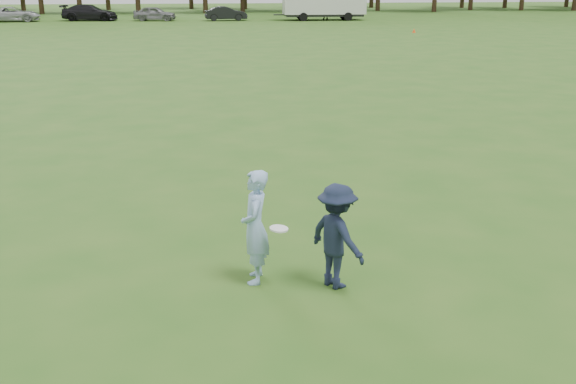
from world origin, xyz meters
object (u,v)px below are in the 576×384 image
at_px(car_c, 13,14).
at_px(cargo_trailer, 324,2).
at_px(car_d, 90,13).
at_px(field_cone, 414,31).
at_px(player_far_d, 326,10).
at_px(defender, 337,236).
at_px(car_f, 226,14).
at_px(car_e, 155,14).
at_px(thrower, 255,227).

bearing_deg(car_c, cargo_trailer, -97.52).
relative_size(car_d, field_cone, 17.67).
xyz_separation_m(player_far_d, field_cone, (4.33, -15.67, -0.79)).
relative_size(defender, field_cone, 5.21).
bearing_deg(player_far_d, car_d, 147.34).
xyz_separation_m(car_f, field_cone, (14.22, -15.85, -0.52)).
distance_m(car_e, cargo_trailer, 16.58).
bearing_deg(car_f, field_cone, -142.90).
height_order(car_c, car_f, car_c).
distance_m(car_d, cargo_trailer, 22.93).
xyz_separation_m(car_c, car_e, (13.38, -0.25, -0.00)).
bearing_deg(defender, field_cone, -50.64).
relative_size(thrower, defender, 1.10).
bearing_deg(car_d, car_e, -91.72).
xyz_separation_m(thrower, car_f, (1.03, 58.97, -0.18)).
bearing_deg(car_d, field_cone, -116.19).
bearing_deg(player_far_d, car_f, 149.99).
bearing_deg(car_e, player_far_d, -84.23).
height_order(thrower, player_far_d, player_far_d).
bearing_deg(field_cone, thrower, -109.48).
bearing_deg(car_c, car_e, -96.48).
distance_m(car_c, car_d, 7.09).
relative_size(car_c, cargo_trailer, 0.55).
height_order(car_c, car_e, car_c).
xyz_separation_m(thrower, defender, (1.16, -0.31, -0.08)).
distance_m(car_f, field_cone, 21.30).
distance_m(thrower, player_far_d, 59.80).
bearing_deg(car_c, field_cone, -121.08).
height_order(car_d, car_e, car_d).
distance_m(car_d, car_e, 6.37).
xyz_separation_m(defender, car_f, (-0.13, 59.28, -0.11)).
bearing_deg(car_f, car_c, 83.18).
xyz_separation_m(car_d, car_e, (6.32, -0.84, -0.08)).
distance_m(player_far_d, car_e, 16.80).
xyz_separation_m(car_e, field_cone, (21.11, -16.32, -0.54)).
height_order(player_far_d, car_c, player_far_d).
distance_m(thrower, car_d, 61.49).
relative_size(car_e, field_cone, 13.54).
bearing_deg(car_c, thrower, -167.56).
bearing_deg(car_d, car_f, -89.80).
bearing_deg(player_far_d, defender, -128.38).
bearing_deg(car_d, thrower, -162.75).
distance_m(defender, field_cone, 45.66).
bearing_deg(thrower, field_cone, 166.30).
bearing_deg(car_e, car_d, 90.40).
distance_m(thrower, defender, 1.20).
bearing_deg(player_far_d, car_c, 149.32).
bearing_deg(defender, player_far_d, -42.05).
height_order(thrower, field_cone, thrower).
bearing_deg(car_c, car_f, -97.44).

